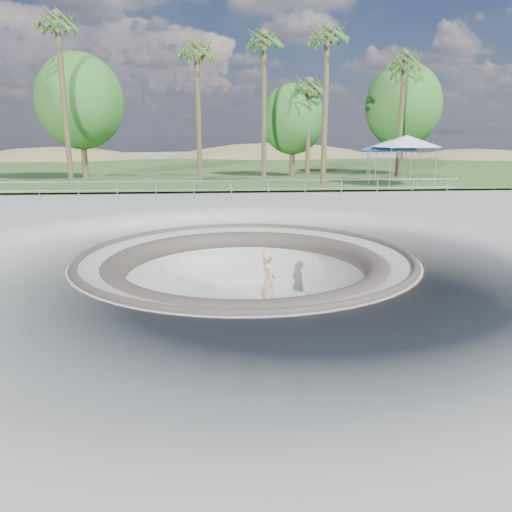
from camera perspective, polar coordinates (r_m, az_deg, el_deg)
The scene contains 18 objects.
ground at distance 15.26m, azimuth -1.19°, elevation 0.03°, with size 180.00×180.00×0.00m, color #9C9C97.
skate_bowl at distance 15.80m, azimuth -1.15°, elevation -6.43°, with size 14.00×14.00×4.10m.
grass_strip at distance 48.91m, azimuth -3.76°, elevation 9.88°, with size 180.00×36.00×0.12m.
distant_hills at distance 72.89m, azimuth -1.05°, elevation 5.52°, with size 103.20×45.00×28.60m.
safety_railing at distance 26.96m, azimuth -2.83°, elevation 7.59°, with size 25.00×0.06×1.03m.
skateboard at distance 15.77m, azimuth 1.41°, elevation -6.46°, with size 0.92×0.54×0.09m.
skater at distance 15.44m, azimuth 1.43°, elevation -2.96°, with size 0.72×0.47×1.97m, color tan.
canopy_white at distance 35.17m, azimuth 16.82°, elevation 12.44°, with size 6.36×6.36×3.21m.
canopy_blue at distance 36.31m, azimuth 15.02°, elevation 12.13°, with size 5.54×5.54×2.88m.
palm_a at distance 37.67m, azimuth -21.75°, elevation 23.19°, with size 2.60×2.60×11.63m.
palm_b at distance 37.78m, azimuth -6.79°, elevation 22.06°, with size 2.60×2.60×10.26m.
palm_c at distance 37.75m, azimuth 0.95°, elevation 23.09°, with size 2.60×2.60×10.92m.
palm_d at distance 39.45m, azimuth 6.12°, elevation 18.59°, with size 2.60×2.60×7.95m.
palm_e at distance 34.30m, azimuth 8.17°, elevation 23.40°, with size 2.60×2.60×10.61m.
palm_f at distance 40.97m, azimuth 16.64°, elevation 20.46°, with size 2.60×2.60×9.87m.
bushy_tree_left at distance 40.51m, azimuth -19.49°, elevation 16.31°, with size 6.37×5.79×9.19m.
bushy_tree_mid at distance 40.94m, azimuth 4.22°, elevation 15.31°, with size 5.02×4.57×7.25m.
bushy_tree_right at distance 44.47m, azimuth 16.52°, elevation 16.13°, with size 6.27×5.70×9.04m.
Camera 1 is at (-0.92, -14.78, 3.67)m, focal length 35.00 mm.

